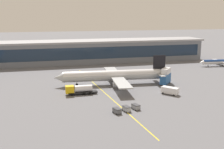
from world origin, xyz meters
TOP-DOWN VIEW (x-y plane):
  - ground_plane at (0.00, 0.00)m, footprint 700.00×700.00m
  - apron_lead_in_line at (-4.08, 2.00)m, footprint 7.75×79.68m
  - terminal_building at (-12.79, 64.18)m, footprint 162.70×18.48m
  - main_airliner at (1.73, 11.32)m, footprint 45.76×36.49m
  - fuel_tanker at (-12.91, 1.13)m, footprint 10.81×2.74m
  - lavatory_truck at (17.29, -6.09)m, footprint 5.40×5.98m
  - catering_lift at (21.89, 7.15)m, footprint 6.38×6.75m
  - baggage_cart_0 at (-5.00, -19.46)m, footprint 2.26×2.98m
  - baggage_cart_1 at (-1.94, -18.54)m, footprint 2.26×2.98m
  - baggage_cart_2 at (1.12, -17.62)m, footprint 2.26×2.98m
  - commuter_jet_far at (67.16, 34.84)m, footprint 25.40×20.15m

SIDE VIEW (x-z plane):
  - ground_plane at x=0.00m, z-range 0.00..0.00m
  - apron_lead_in_line at x=-4.08m, z-range 0.00..0.01m
  - baggage_cart_0 at x=-5.00m, z-range 0.04..1.52m
  - baggage_cart_1 at x=-1.94m, z-range 0.04..1.52m
  - baggage_cart_2 at x=1.12m, z-range 0.04..1.52m
  - lavatory_truck at x=17.29m, z-range 0.17..2.67m
  - fuel_tanker at x=-12.91m, z-range 0.12..3.37m
  - commuter_jet_far at x=67.16m, z-range -1.13..5.78m
  - catering_lift at x=21.89m, z-range -0.08..6.22m
  - main_airliner at x=1.73m, z-range -1.91..9.25m
  - terminal_building at x=-12.79m, z-range 0.02..12.48m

